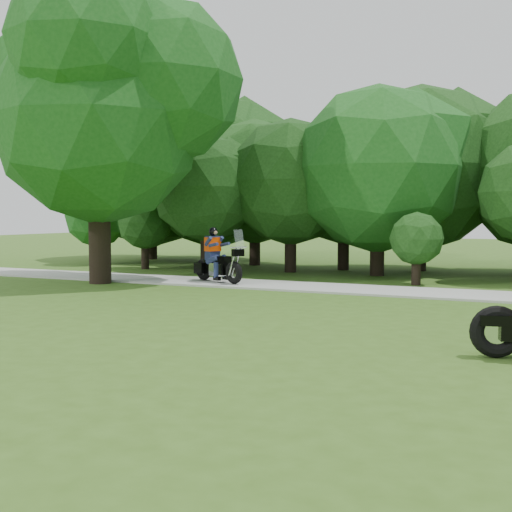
% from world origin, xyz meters
% --- Properties ---
extents(ground, '(100.00, 100.00, 0.00)m').
position_xyz_m(ground, '(0.00, 0.00, 0.00)').
color(ground, '#365718').
rests_on(ground, ground).
extents(walkway, '(60.00, 2.20, 0.06)m').
position_xyz_m(walkway, '(0.00, 8.00, 0.03)').
color(walkway, '#A2A29C').
rests_on(walkway, ground).
extents(tree_line, '(39.24, 11.83, 7.70)m').
position_xyz_m(tree_line, '(-1.84, 14.66, 3.69)').
color(tree_line, black).
rests_on(tree_line, ground).
extents(big_tree_west, '(8.64, 6.56, 9.96)m').
position_xyz_m(big_tree_west, '(-10.54, 6.85, 5.76)').
color(big_tree_west, black).
rests_on(big_tree_west, ground).
extents(touring_motorcycle, '(2.10, 1.31, 1.69)m').
position_xyz_m(touring_motorcycle, '(-7.18, 7.91, 0.67)').
color(touring_motorcycle, black).
rests_on(touring_motorcycle, walkway).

